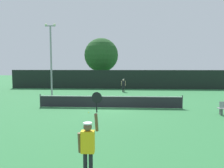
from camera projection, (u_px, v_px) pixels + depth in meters
ground_plane at (110, 108)px, 17.08m from camera, size 120.00×120.00×0.00m
tennis_net at (110, 101)px, 17.03m from camera, size 11.52×0.08×1.07m
perimeter_fence at (117, 79)px, 31.54m from camera, size 32.09×0.12×2.79m
player_serving at (88, 142)px, 6.06m from camera, size 0.68×0.40×2.60m
player_receiving at (123, 84)px, 27.59m from camera, size 0.57×0.25×1.68m
tennis_ball at (89, 113)px, 15.15m from camera, size 0.07×0.07×0.07m
light_pole at (51, 56)px, 22.49m from camera, size 1.18×0.28×7.84m
large_tree at (101, 55)px, 37.13m from camera, size 5.90×5.90×8.25m
parked_car_near at (78, 80)px, 40.08m from camera, size 2.03×4.26×1.69m
parked_car_mid at (102, 80)px, 39.17m from camera, size 2.47×4.43×1.69m
parked_car_far at (175, 80)px, 39.35m from camera, size 2.38×4.39×1.69m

